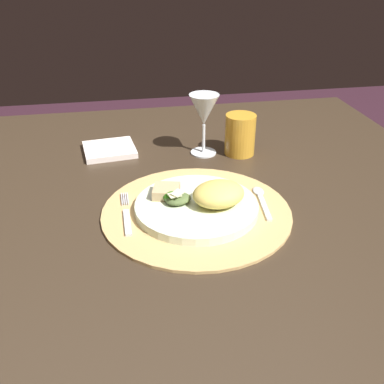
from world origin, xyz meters
TOP-DOWN VIEW (x-y plane):
  - dining_table at (0.00, 0.00)m, footprint 1.33×1.09m
  - placemat at (0.04, -0.11)m, footprint 0.37×0.37m
  - dinner_plate at (0.04, -0.11)m, footprint 0.24×0.24m
  - pasta_serving at (0.08, -0.12)m, footprint 0.12×0.11m
  - salad_greens at (0.00, -0.10)m, footprint 0.06×0.07m
  - bread_piece at (-0.01, -0.07)m, footprint 0.06×0.06m
  - fork at (-0.09, -0.11)m, footprint 0.01×0.15m
  - spoon at (0.18, -0.09)m, footprint 0.03×0.13m
  - napkin at (-0.12, 0.21)m, footprint 0.14×0.13m
  - wine_glass at (0.11, 0.16)m, footprint 0.07×0.07m
  - amber_tumbler at (0.20, 0.15)m, footprint 0.08×0.08m

SIDE VIEW (x-z plane):
  - dining_table at x=0.00m, z-range 0.21..0.95m
  - placemat at x=0.04m, z-range 0.74..0.75m
  - napkin at x=-0.12m, z-range 0.74..0.75m
  - fork at x=-0.09m, z-range 0.75..0.75m
  - spoon at x=0.18m, z-range 0.74..0.75m
  - dinner_plate at x=0.04m, z-range 0.75..0.76m
  - salad_greens at x=0.00m, z-range 0.76..0.79m
  - bread_piece at x=-0.01m, z-range 0.76..0.78m
  - pasta_serving at x=0.08m, z-range 0.76..0.81m
  - amber_tumbler at x=0.20m, z-range 0.74..0.84m
  - wine_glass at x=0.11m, z-range 0.77..0.93m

